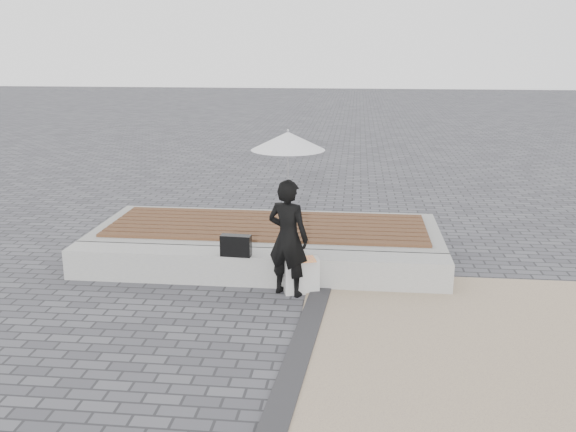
{
  "coord_description": "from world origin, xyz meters",
  "views": [
    {
      "loc": [
        1.27,
        -6.06,
        2.98
      ],
      "look_at": [
        0.47,
        1.23,
        1.0
      ],
      "focal_mm": 39.47,
      "sensor_mm": 36.0,
      "label": 1
    }
  ],
  "objects_px": {
    "woman": "(288,238)",
    "canvas_tote": "(302,276)",
    "parasol": "(288,141)",
    "seating_ledge": "(255,267)",
    "handbag": "(236,246)"
  },
  "relations": [
    {
      "from": "seating_ledge",
      "to": "parasol",
      "type": "height_order",
      "value": "parasol"
    },
    {
      "from": "seating_ledge",
      "to": "handbag",
      "type": "bearing_deg",
      "value": -141.92
    },
    {
      "from": "handbag",
      "to": "canvas_tote",
      "type": "xyz_separation_m",
      "value": [
        0.85,
        -0.15,
        -0.31
      ]
    },
    {
      "from": "parasol",
      "to": "handbag",
      "type": "height_order",
      "value": "parasol"
    },
    {
      "from": "woman",
      "to": "handbag",
      "type": "distance_m",
      "value": 0.74
    },
    {
      "from": "woman",
      "to": "canvas_tote",
      "type": "bearing_deg",
      "value": -138.61
    },
    {
      "from": "woman",
      "to": "parasol",
      "type": "bearing_deg",
      "value": -95.02
    },
    {
      "from": "seating_ledge",
      "to": "handbag",
      "type": "height_order",
      "value": "handbag"
    },
    {
      "from": "seating_ledge",
      "to": "handbag",
      "type": "distance_m",
      "value": 0.43
    },
    {
      "from": "woman",
      "to": "canvas_tote",
      "type": "height_order",
      "value": "woman"
    },
    {
      "from": "canvas_tote",
      "to": "handbag",
      "type": "bearing_deg",
      "value": 153.03
    },
    {
      "from": "parasol",
      "to": "handbag",
      "type": "xyz_separation_m",
      "value": [
        -0.69,
        0.21,
        -1.37
      ]
    },
    {
      "from": "woman",
      "to": "parasol",
      "type": "distance_m",
      "value": 1.18
    },
    {
      "from": "seating_ledge",
      "to": "parasol",
      "type": "relative_size",
      "value": 4.5
    },
    {
      "from": "seating_ledge",
      "to": "woman",
      "type": "relative_size",
      "value": 3.45
    }
  ]
}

